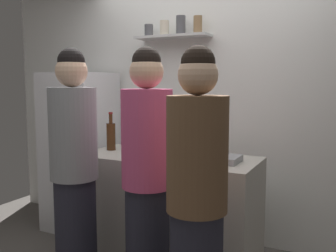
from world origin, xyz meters
name	(u,v)px	position (x,y,z in m)	size (l,w,h in m)	color
back_wall_assembly	(210,105)	(0.00, 1.25, 1.30)	(4.80, 0.32, 2.60)	white
refrigerator	(80,151)	(-1.28, 0.85, 0.81)	(0.61, 0.63, 1.62)	white
counter	(168,210)	(-0.10, 0.52, 0.46)	(1.47, 0.65, 0.91)	#B7B2A8
baking_pan	(217,158)	(0.34, 0.50, 0.94)	(0.34, 0.24, 0.05)	gray
utensil_holder	(156,155)	(-0.08, 0.28, 0.97)	(0.10, 0.10, 0.22)	#B2B2B7
wine_bottle_pale_glass	(134,144)	(-0.27, 0.28, 1.04)	(0.08, 0.08, 0.34)	#B2BFB2
wine_bottle_dark_glass	(135,138)	(-0.46, 0.60, 1.03)	(0.07, 0.07, 0.31)	black
wine_bottle_green_glass	(162,141)	(-0.22, 0.66, 1.02)	(0.08, 0.08, 0.27)	#19471E
wine_bottle_amber_glass	(111,135)	(-0.69, 0.56, 1.05)	(0.08, 0.08, 0.34)	#472814
water_bottle_plastic	(169,146)	(-0.04, 0.44, 1.02)	(0.08, 0.08, 0.23)	silver
person_pink_top	(147,180)	(0.04, -0.06, 0.87)	(0.34, 0.34, 1.75)	#262633
person_brown_jacket	(197,203)	(0.50, -0.32, 0.85)	(0.34, 0.34, 1.71)	#262633
person_grey_hoodie	(74,172)	(-0.53, -0.12, 0.88)	(0.34, 0.34, 1.76)	#262633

